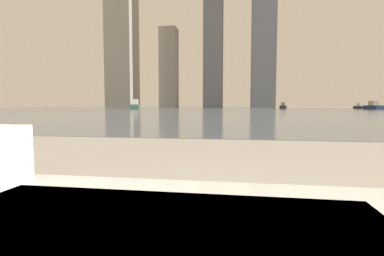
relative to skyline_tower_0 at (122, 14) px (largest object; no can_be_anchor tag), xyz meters
name	(u,v)px	position (x,y,z in m)	size (l,w,h in m)	color
harbor_water	(238,109)	(47.64, -56.00, -37.66)	(180.00, 110.00, 0.01)	slate
harbor_boat_1	(360,107)	(76.22, -40.74, -37.15)	(1.87, 4.01, 1.45)	#2D2D33
harbor_boat_2	(373,106)	(73.78, -54.10, -37.06)	(2.16, 4.71, 1.70)	navy
harbor_boat_3	(135,106)	(25.56, -56.08, -36.91)	(3.43, 5.95, 2.11)	#335647
harbor_boat_4	(283,106)	(58.13, -43.99, -37.10)	(2.33, 4.46, 1.59)	#2D2D33
skyline_tower_0	(122,14)	(0.00, 0.00, 0.00)	(10.63, 11.52, 75.34)	gray
skyline_tower_1	(169,68)	(19.53, 0.00, -21.98)	(6.57, 7.12, 31.37)	gray
skyline_tower_2	(214,10)	(37.31, 0.00, -0.23)	(7.08, 8.54, 74.87)	slate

